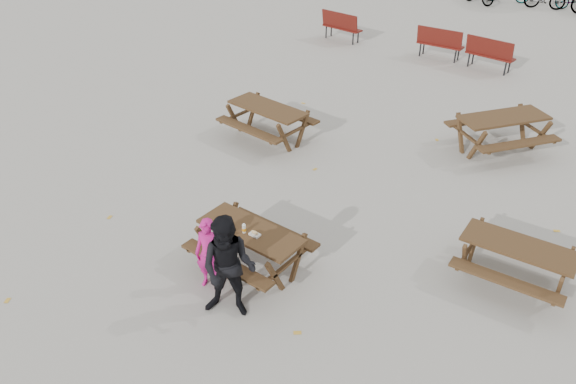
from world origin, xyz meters
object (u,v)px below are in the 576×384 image
Objects in this scene: food_tray at (255,235)px; soda_bottle at (244,229)px; picnic_table_east at (515,264)px; main_picnic_table at (251,239)px; picnic_table_north at (268,123)px; child at (209,254)px; adult at (229,268)px; picnic_table_far at (500,134)px.

food_tray is 1.06× the size of soda_bottle.
food_tray is 4.21m from picnic_table_east.
soda_bottle reaches higher than main_picnic_table.
main_picnic_table is 0.93× the size of picnic_table_north.
child is (-0.37, -0.68, -0.15)m from food_tray.
adult is at bearing -52.22° from picnic_table_north.
picnic_table_east is 4.72m from picnic_table_far.
picnic_table_east is (3.63, 2.43, -0.47)m from soda_bottle.
picnic_table_north is at bearing 99.88° from child.
adult is at bearing -40.04° from child.
picnic_table_east is (3.14, 3.31, -0.49)m from adult.
food_tray reaches higher than main_picnic_table.
picnic_table_far is at bearing 35.18° from picnic_table_north.
food_tray is at bearing 80.78° from adult.
adult is 7.79m from picnic_table_far.
picnic_table_far reaches higher than picnic_table_east.
main_picnic_table reaches higher than picnic_table_east.
food_tray is at bearing -49.06° from picnic_table_north.
picnic_table_east is (3.44, 2.39, -0.42)m from food_tray.
picnic_table_north is at bearing 162.08° from picnic_table_east.
adult is 1.00× the size of picnic_table_east.
main_picnic_table is 1.14m from adult.
picnic_table_north is at bearing 127.11° from food_tray.
picnic_table_east is 0.86× the size of picnic_table_far.
adult is at bearing -65.58° from main_picnic_table.
picnic_table_east is at bearing -122.32° from picnic_table_far.
picnic_table_north is (-3.28, 4.86, -0.45)m from adult.
child is at bearing -105.78° from main_picnic_table.
food_tray is at bearing 41.82° from child.
child is at bearing -56.71° from picnic_table_north.
soda_bottle reaches higher than food_tray.
soda_bottle reaches higher than picnic_table_north.
picnic_table_north reaches higher than food_tray.
picnic_table_far is at bearing 75.08° from soda_bottle.
soda_bottle is at bearing -105.73° from main_picnic_table.
picnic_table_east is at bearing -9.76° from picnic_table_north.
child is at bearing 132.55° from adult.
adult reaches higher than main_picnic_table.
child reaches higher than food_tray.
child is 7.68m from picnic_table_far.
soda_bottle is at bearing -150.58° from picnic_table_east.
child reaches higher than soda_bottle.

